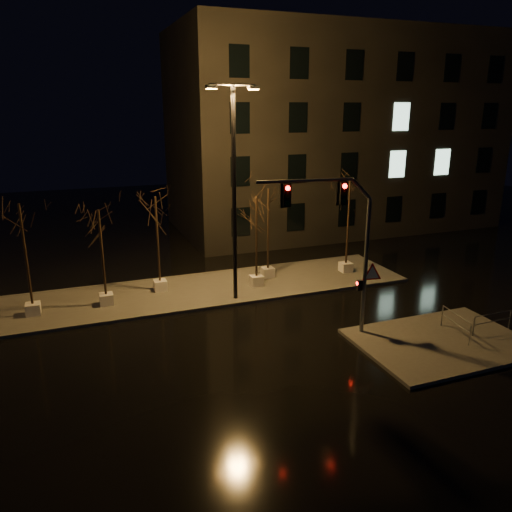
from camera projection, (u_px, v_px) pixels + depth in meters
name	position (u px, v px, depth m)	size (l,w,h in m)	color
ground	(244.00, 337.00, 21.38)	(90.00, 90.00, 0.00)	black
median	(207.00, 289.00, 26.73)	(22.00, 5.00, 0.15)	#484641
sidewalk_corner	(442.00, 342.00, 20.77)	(7.00, 5.00, 0.15)	#484641
building	(333.00, 132.00, 40.10)	(25.00, 12.00, 15.00)	black
tree_0	(22.00, 229.00, 22.16)	(1.80, 1.80, 5.40)	silver
tree_1	(100.00, 231.00, 23.47)	(1.80, 1.80, 4.86)	silver
tree_2	(156.00, 218.00, 25.30)	(1.80, 1.80, 5.15)	silver
tree_3	(256.00, 218.00, 26.07)	(1.80, 1.80, 4.96)	silver
tree_4	(268.00, 209.00, 27.36)	(1.80, 1.80, 5.19)	silver
tree_5	(349.00, 201.00, 28.21)	(1.80, 1.80, 5.52)	silver
traffic_signal_mast	(343.00, 235.00, 20.11)	(5.42, 0.85, 6.67)	slate
streetlight_main	(234.00, 181.00, 23.65)	(2.58, 0.49, 10.33)	black
guard_rail_a	(492.00, 320.00, 21.33)	(2.05, 0.05, 0.88)	slate
guard_rail_b	(456.00, 322.00, 21.06)	(0.33, 2.01, 0.96)	slate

